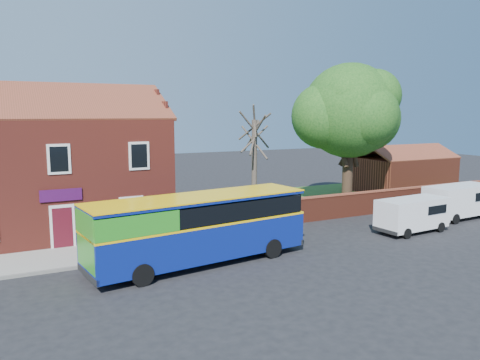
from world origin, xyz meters
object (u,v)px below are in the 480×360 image
large_tree (349,114)px  bus (193,226)px  van_far (459,200)px  van_near (413,213)px

large_tree → bus: bearing=-153.1°
large_tree → van_far: bearing=-58.0°
van_far → van_near: bearing=-170.0°
van_near → large_tree: bearing=75.4°
bus → van_far: (19.00, 1.11, -0.56)m
van_near → van_far: size_ratio=0.91×
van_near → large_tree: (1.46, 7.72, 5.71)m
van_near → van_far: van_far is taller
van_near → large_tree: size_ratio=0.44×
van_far → bus: bearing=-179.5°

